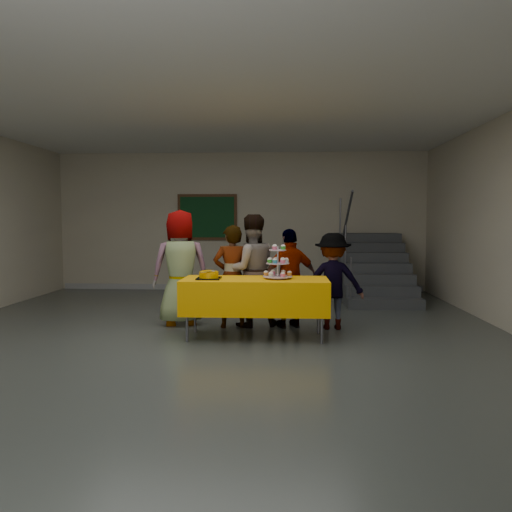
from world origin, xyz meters
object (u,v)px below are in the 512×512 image
(schoolchild_e, at_px, (333,281))
(staircase, at_px, (371,273))
(bear_cake, at_px, (209,274))
(noticeboard, at_px, (207,217))
(bake_table, at_px, (255,295))
(schoolchild_c, at_px, (251,271))
(schoolchild_a, at_px, (181,268))
(schoolchild_b, at_px, (232,276))
(cupcake_stand, at_px, (278,265))
(schoolchild_d, at_px, (290,278))

(schoolchild_e, bearing_deg, staircase, -107.30)
(staircase, bearing_deg, bear_cake, -126.40)
(bear_cake, distance_m, noticeboard, 4.64)
(bake_table, height_order, staircase, staircase)
(bear_cake, height_order, schoolchild_c, schoolchild_c)
(schoolchild_a, xyz_separation_m, schoolchild_e, (2.19, -0.16, -0.16))
(staircase, relative_size, noticeboard, 1.85)
(schoolchild_a, bearing_deg, schoolchild_c, 161.19)
(schoolchild_c, bearing_deg, staircase, -144.72)
(bake_table, height_order, schoolchild_b, schoolchild_b)
(cupcake_stand, xyz_separation_m, staircase, (1.83, 3.60, -0.45))
(schoolchild_e, distance_m, staircase, 3.20)
(schoolchild_c, bearing_deg, schoolchild_e, 157.21)
(schoolchild_d, relative_size, schoolchild_e, 1.04)
(schoolchild_b, bearing_deg, schoolchild_d, 172.56)
(staircase, bearing_deg, bake_table, -120.45)
(bake_table, bearing_deg, schoolchild_b, 120.92)
(schoolchild_c, xyz_separation_m, schoolchild_e, (1.15, -0.11, -0.13))
(cupcake_stand, relative_size, schoolchild_e, 0.33)
(bake_table, xyz_separation_m, schoolchild_c, (-0.10, 0.71, 0.25))
(schoolchild_b, bearing_deg, schoolchild_e, 169.08)
(bear_cake, xyz_separation_m, schoolchild_e, (1.65, 0.67, -0.15))
(bear_cake, height_order, staircase, staircase)
(bear_cake, xyz_separation_m, schoolchild_d, (1.06, 0.72, -0.13))
(bear_cake, height_order, schoolchild_d, schoolchild_d)
(bear_cake, bearing_deg, schoolchild_e, 22.07)
(staircase, bearing_deg, schoolchild_d, -119.25)
(schoolchild_d, height_order, schoolchild_e, schoolchild_d)
(noticeboard, bearing_deg, schoolchild_b, -76.30)
(bear_cake, xyz_separation_m, staircase, (2.71, 3.68, -0.34))
(schoolchild_e, height_order, noticeboard, noticeboard)
(schoolchild_e, height_order, staircase, staircase)
(staircase, xyz_separation_m, noticeboard, (-3.42, 0.84, 1.11))
(bake_table, relative_size, schoolchild_c, 1.17)
(bake_table, height_order, schoolchild_e, schoolchild_e)
(cupcake_stand, bearing_deg, staircase, 63.04)
(schoolchild_a, relative_size, schoolchild_d, 1.19)
(cupcake_stand, xyz_separation_m, bear_cake, (-0.88, -0.08, -0.11))
(schoolchild_b, height_order, schoolchild_e, schoolchild_b)
(schoolchild_a, height_order, schoolchild_b, schoolchild_a)
(schoolchild_e, bearing_deg, bear_cake, 24.23)
(schoolchild_a, distance_m, staircase, 4.34)
(cupcake_stand, distance_m, staircase, 4.06)
(schoolchild_a, bearing_deg, staircase, -154.73)
(bake_table, height_order, cupcake_stand, cupcake_stand)
(cupcake_stand, distance_m, schoolchild_a, 1.61)
(schoolchild_d, xyz_separation_m, staircase, (1.66, 2.96, -0.21))
(bake_table, bearing_deg, cupcake_stand, 2.21)
(cupcake_stand, distance_m, schoolchild_b, 0.91)
(bake_table, bearing_deg, noticeboard, 106.30)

